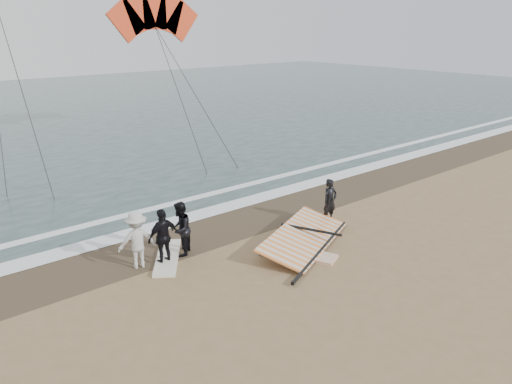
% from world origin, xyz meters
% --- Properties ---
extents(ground, '(120.00, 120.00, 0.00)m').
position_xyz_m(ground, '(0.00, 0.00, 0.00)').
color(ground, '#8C704C').
rests_on(ground, ground).
extents(sea, '(120.00, 54.00, 0.02)m').
position_xyz_m(sea, '(0.00, 33.00, 0.01)').
color(sea, '#233838').
rests_on(sea, ground).
extents(wet_sand, '(120.00, 2.80, 0.01)m').
position_xyz_m(wet_sand, '(0.00, 4.50, 0.01)').
color(wet_sand, '#4C3D2B').
rests_on(wet_sand, ground).
extents(foam_near, '(120.00, 0.90, 0.01)m').
position_xyz_m(foam_near, '(0.00, 5.90, 0.03)').
color(foam_near, white).
rests_on(foam_near, sea).
extents(foam_far, '(120.00, 0.45, 0.01)m').
position_xyz_m(foam_far, '(0.00, 7.60, 0.03)').
color(foam_far, white).
rests_on(foam_far, sea).
extents(man_main, '(0.61, 0.42, 1.63)m').
position_xyz_m(man_main, '(3.35, 2.32, 0.81)').
color(man_main, black).
rests_on(man_main, ground).
extents(board_white, '(1.64, 2.58, 0.10)m').
position_xyz_m(board_white, '(0.61, 1.18, 0.05)').
color(board_white, white).
rests_on(board_white, ground).
extents(board_cream, '(1.94, 2.37, 0.10)m').
position_xyz_m(board_cream, '(-2.66, 3.47, 0.05)').
color(board_cream, silver).
rests_on(board_cream, ground).
extents(trio_cluster, '(2.56, 1.09, 1.74)m').
position_xyz_m(trio_cluster, '(-2.95, 3.43, 0.87)').
color(trio_cluster, black).
rests_on(trio_cluster, ground).
extents(sail_rig, '(4.47, 3.39, 0.52)m').
position_xyz_m(sail_rig, '(1.20, 1.65, 0.20)').
color(sail_rig, black).
rests_on(sail_rig, ground).
extents(kite_red, '(6.57, 4.67, 11.36)m').
position_xyz_m(kite_red, '(5.95, 18.94, 6.97)').
color(kite_red, '#E8401B').
rests_on(kite_red, ground).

